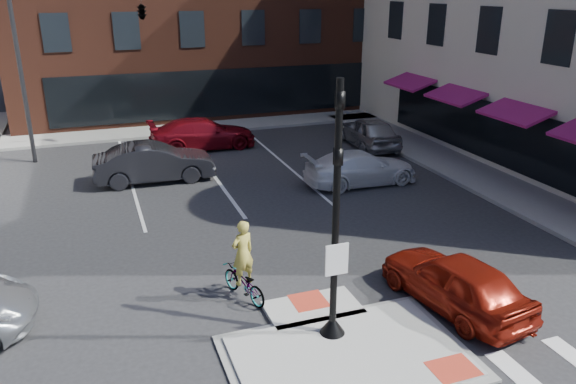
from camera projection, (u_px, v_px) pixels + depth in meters
name	position (u px, v px, depth m)	size (l,w,h in m)	color
ground	(339.00, 346.00, 12.96)	(120.00, 120.00, 0.00)	#28282B
refuge_island	(344.00, 351.00, 12.72)	(5.40, 4.65, 0.13)	gray
sidewalk_e	(465.00, 169.00, 25.18)	(3.00, 24.00, 0.15)	gray
sidewalk_n	(231.00, 124.00, 33.32)	(26.00, 3.00, 0.15)	gray
building_far_left	(87.00, 16.00, 55.90)	(10.00, 12.00, 10.00)	slate
building_far_right	(210.00, 3.00, 61.43)	(12.00, 12.00, 12.00)	brown
signal_pole	(335.00, 247.00, 12.50)	(0.60, 0.60, 5.98)	black
mast_arm_signal	(110.00, 23.00, 25.61)	(6.10, 2.24, 8.00)	black
red_sedan	(455.00, 281.00, 14.33)	(1.74, 4.31, 1.47)	maroon
white_pickup	(361.00, 168.00, 23.36)	(1.95, 4.80, 1.39)	white
bg_car_dark	(154.00, 163.00, 23.63)	(1.73, 4.97, 1.64)	#26262B
bg_car_silver	(369.00, 132.00, 28.71)	(1.88, 4.66, 1.59)	#A2A5A9
bg_car_red	(203.00, 134.00, 28.43)	(2.17, 5.35, 1.55)	maroon
cyclist	(243.00, 273.00, 14.70)	(1.18, 1.87, 2.23)	#3F3F44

